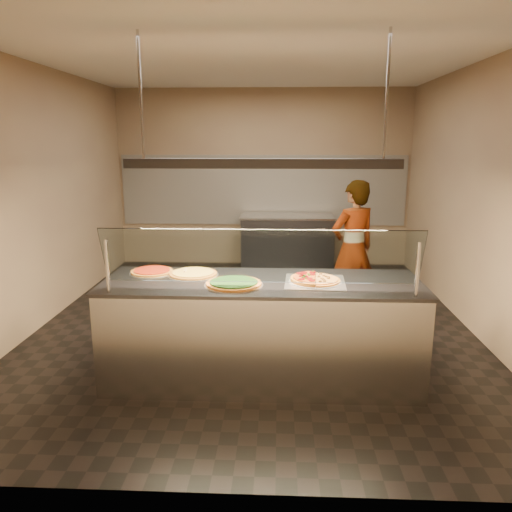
{
  "coord_description": "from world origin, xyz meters",
  "views": [
    {
      "loc": [
        0.28,
        -5.67,
        2.13
      ],
      "look_at": [
        0.06,
        -0.86,
        1.02
      ],
      "focal_mm": 35.0,
      "sensor_mm": 36.0,
      "label": 1
    }
  ],
  "objects_px": {
    "sneeze_guard": "(260,257)",
    "half_pizza_pepperoni": "(303,278)",
    "heat_lamp_housing": "(262,163)",
    "pizza_spinach": "(234,283)",
    "serving_counter": "(262,330)",
    "perforated_tray": "(315,282)",
    "half_pizza_sausage": "(327,279)",
    "pizza_tomato": "(152,271)",
    "worker": "(353,249)",
    "pizza_cheese": "(193,273)",
    "pizza_spatula": "(189,272)",
    "prep_table": "(287,243)"
  },
  "relations": [
    {
      "from": "pizza_cheese",
      "to": "pizza_tomato",
      "type": "relative_size",
      "value": 1.12
    },
    {
      "from": "pizza_cheese",
      "to": "pizza_spatula",
      "type": "xyz_separation_m",
      "value": [
        -0.04,
        0.01,
        0.01
      ]
    },
    {
      "from": "pizza_spinach",
      "to": "half_pizza_pepperoni",
      "type": "bearing_deg",
      "value": 11.83
    },
    {
      "from": "half_pizza_pepperoni",
      "to": "worker",
      "type": "bearing_deg",
      "value": 69.27
    },
    {
      "from": "prep_table",
      "to": "pizza_cheese",
      "type": "bearing_deg",
      "value": -103.62
    },
    {
      "from": "perforated_tray",
      "to": "serving_counter",
      "type": "bearing_deg",
      "value": 177.26
    },
    {
      "from": "prep_table",
      "to": "worker",
      "type": "relative_size",
      "value": 0.92
    },
    {
      "from": "perforated_tray",
      "to": "pizza_tomato",
      "type": "bearing_deg",
      "value": 170.2
    },
    {
      "from": "half_pizza_sausage",
      "to": "perforated_tray",
      "type": "bearing_deg",
      "value": -179.86
    },
    {
      "from": "sneeze_guard",
      "to": "half_pizza_pepperoni",
      "type": "height_order",
      "value": "sneeze_guard"
    },
    {
      "from": "half_pizza_pepperoni",
      "to": "half_pizza_sausage",
      "type": "bearing_deg",
      "value": -0.04
    },
    {
      "from": "half_pizza_pepperoni",
      "to": "heat_lamp_housing",
      "type": "bearing_deg",
      "value": 176.55
    },
    {
      "from": "pizza_spinach",
      "to": "heat_lamp_housing",
      "type": "relative_size",
      "value": 0.22
    },
    {
      "from": "worker",
      "to": "heat_lamp_housing",
      "type": "bearing_deg",
      "value": 31.64
    },
    {
      "from": "half_pizza_pepperoni",
      "to": "pizza_cheese",
      "type": "distance_m",
      "value": 1.02
    },
    {
      "from": "sneeze_guard",
      "to": "worker",
      "type": "relative_size",
      "value": 1.53
    },
    {
      "from": "worker",
      "to": "heat_lamp_housing",
      "type": "distance_m",
      "value": 2.38
    },
    {
      "from": "worker",
      "to": "pizza_cheese",
      "type": "bearing_deg",
      "value": 15.92
    },
    {
      "from": "half_pizza_sausage",
      "to": "pizza_spinach",
      "type": "distance_m",
      "value": 0.81
    },
    {
      "from": "perforated_tray",
      "to": "half_pizza_sausage",
      "type": "height_order",
      "value": "half_pizza_sausage"
    },
    {
      "from": "pizza_spatula",
      "to": "serving_counter",
      "type": "bearing_deg",
      "value": -14.94
    },
    {
      "from": "sneeze_guard",
      "to": "half_pizza_sausage",
      "type": "xyz_separation_m",
      "value": [
        0.57,
        0.32,
        -0.27
      ]
    },
    {
      "from": "sneeze_guard",
      "to": "half_pizza_pepperoni",
      "type": "distance_m",
      "value": 0.55
    },
    {
      "from": "serving_counter",
      "to": "heat_lamp_housing",
      "type": "distance_m",
      "value": 1.48
    },
    {
      "from": "perforated_tray",
      "to": "heat_lamp_housing",
      "type": "height_order",
      "value": "heat_lamp_housing"
    },
    {
      "from": "half_pizza_pepperoni",
      "to": "worker",
      "type": "xyz_separation_m",
      "value": [
        0.7,
        1.84,
        -0.12
      ]
    },
    {
      "from": "sneeze_guard",
      "to": "pizza_tomato",
      "type": "relative_size",
      "value": 6.18
    },
    {
      "from": "half_pizza_sausage",
      "to": "pizza_tomato",
      "type": "xyz_separation_m",
      "value": [
        -1.61,
        0.26,
        -0.01
      ]
    },
    {
      "from": "serving_counter",
      "to": "prep_table",
      "type": "xyz_separation_m",
      "value": [
        0.29,
        3.99,
        0.0
      ]
    },
    {
      "from": "serving_counter",
      "to": "half_pizza_pepperoni",
      "type": "xyz_separation_m",
      "value": [
        0.36,
        -0.02,
        0.5
      ]
    },
    {
      "from": "serving_counter",
      "to": "perforated_tray",
      "type": "bearing_deg",
      "value": -2.74
    },
    {
      "from": "sneeze_guard",
      "to": "perforated_tray",
      "type": "height_order",
      "value": "sneeze_guard"
    },
    {
      "from": "half_pizza_pepperoni",
      "to": "half_pizza_sausage",
      "type": "relative_size",
      "value": 1.0
    },
    {
      "from": "pizza_cheese",
      "to": "pizza_spatula",
      "type": "height_order",
      "value": "pizza_spatula"
    },
    {
      "from": "pizza_cheese",
      "to": "heat_lamp_housing",
      "type": "relative_size",
      "value": 0.2
    },
    {
      "from": "pizza_spinach",
      "to": "pizza_tomato",
      "type": "height_order",
      "value": "pizza_spinach"
    },
    {
      "from": "perforated_tray",
      "to": "heat_lamp_housing",
      "type": "relative_size",
      "value": 0.24
    },
    {
      "from": "half_pizza_pepperoni",
      "to": "pizza_cheese",
      "type": "xyz_separation_m",
      "value": [
        -1.0,
        0.2,
        -0.02
      ]
    },
    {
      "from": "serving_counter",
      "to": "heat_lamp_housing",
      "type": "xyz_separation_m",
      "value": [
        0.0,
        0.0,
        1.48
      ]
    },
    {
      "from": "sneeze_guard",
      "to": "perforated_tray",
      "type": "xyz_separation_m",
      "value": [
        0.46,
        0.32,
        -0.29
      ]
    },
    {
      "from": "heat_lamp_housing",
      "to": "serving_counter",
      "type": "bearing_deg",
      "value": 0.0
    },
    {
      "from": "serving_counter",
      "to": "perforated_tray",
      "type": "height_order",
      "value": "perforated_tray"
    },
    {
      "from": "heat_lamp_housing",
      "to": "prep_table",
      "type": "bearing_deg",
      "value": 85.9
    },
    {
      "from": "prep_table",
      "to": "pizza_spinach",
      "type": "bearing_deg",
      "value": -97.18
    },
    {
      "from": "sneeze_guard",
      "to": "half_pizza_sausage",
      "type": "bearing_deg",
      "value": 29.45
    },
    {
      "from": "worker",
      "to": "perforated_tray",
      "type": "bearing_deg",
      "value": 43.95
    },
    {
      "from": "sneeze_guard",
      "to": "pizza_spatula",
      "type": "xyz_separation_m",
      "value": [
        -0.68,
        0.52,
        -0.27
      ]
    },
    {
      "from": "perforated_tray",
      "to": "pizza_spinach",
      "type": "xyz_separation_m",
      "value": [
        -0.7,
        -0.12,
        0.01
      ]
    },
    {
      "from": "half_pizza_pepperoni",
      "to": "heat_lamp_housing",
      "type": "relative_size",
      "value": 0.19
    },
    {
      "from": "perforated_tray",
      "to": "half_pizza_sausage",
      "type": "xyz_separation_m",
      "value": [
        0.1,
        0.0,
        0.02
      ]
    }
  ]
}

